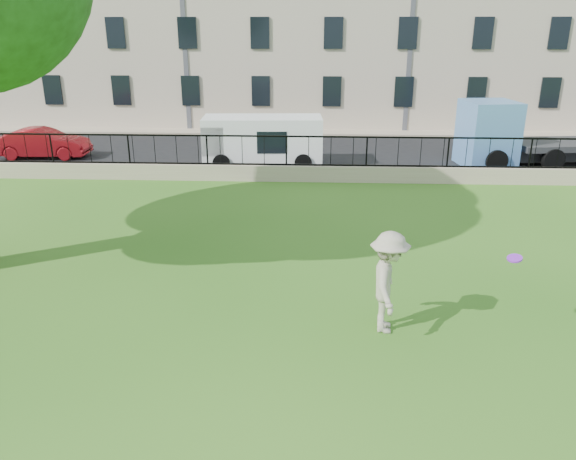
# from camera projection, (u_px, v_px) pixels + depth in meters

# --- Properties ---
(ground) EXTENTS (120.00, 120.00, 0.00)m
(ground) POSITION_uv_depth(u_px,v_px,m) (252.00, 353.00, 10.16)
(ground) COLOR #2A6217
(ground) RESTS_ON ground
(retaining_wall) EXTENTS (50.00, 0.40, 0.60)m
(retaining_wall) POSITION_uv_depth(u_px,v_px,m) (286.00, 173.00, 21.32)
(retaining_wall) COLOR tan
(retaining_wall) RESTS_ON ground
(iron_railing) EXTENTS (50.00, 0.05, 1.13)m
(iron_railing) POSITION_uv_depth(u_px,v_px,m) (286.00, 151.00, 21.02)
(iron_railing) COLOR black
(iron_railing) RESTS_ON retaining_wall
(street) EXTENTS (60.00, 9.00, 0.01)m
(street) POSITION_uv_depth(u_px,v_px,m) (292.00, 154.00, 25.83)
(street) COLOR black
(street) RESTS_ON ground
(sidewalk) EXTENTS (60.00, 1.40, 0.12)m
(sidewalk) POSITION_uv_depth(u_px,v_px,m) (296.00, 133.00, 30.69)
(sidewalk) COLOR tan
(sidewalk) RESTS_ON ground
(building_row) EXTENTS (56.40, 10.40, 13.80)m
(building_row) POSITION_uv_depth(u_px,v_px,m) (300.00, 2.00, 33.65)
(building_row) COLOR #C5B29D
(building_row) RESTS_ON ground
(man) EXTENTS (0.88, 1.37, 2.01)m
(man) POSITION_uv_depth(u_px,v_px,m) (388.00, 282.00, 10.62)
(man) COLOR #BAAD97
(man) RESTS_ON ground
(frisbee) EXTENTS (0.32, 0.33, 0.12)m
(frisbee) POSITION_uv_depth(u_px,v_px,m) (515.00, 258.00, 10.10)
(frisbee) COLOR purple
(red_sedan) EXTENTS (4.04, 1.59, 1.31)m
(red_sedan) POSITION_uv_depth(u_px,v_px,m) (43.00, 143.00, 24.89)
(red_sedan) COLOR #B1151E
(red_sedan) RESTS_ON street
(white_van) EXTENTS (4.98, 2.18, 2.05)m
(white_van) POSITION_uv_depth(u_px,v_px,m) (263.00, 142.00, 23.37)
(white_van) COLOR white
(white_van) RESTS_ON street
(blue_truck) EXTENTS (6.65, 3.13, 2.69)m
(blue_truck) POSITION_uv_depth(u_px,v_px,m) (538.00, 133.00, 23.45)
(blue_truck) COLOR #5E96DD
(blue_truck) RESTS_ON street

